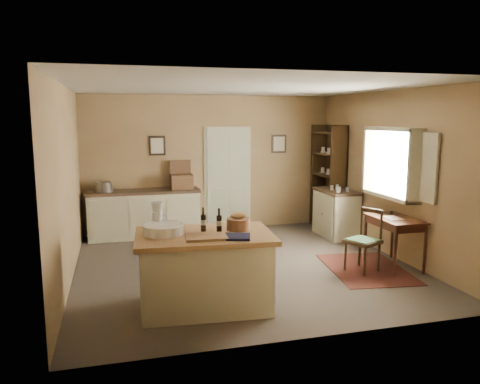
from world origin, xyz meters
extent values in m
plane|color=brown|center=(0.00, 0.00, 0.00)|extent=(5.00, 5.00, 0.00)
cube|color=#9C7C55|center=(0.00, 2.50, 1.35)|extent=(5.00, 0.10, 2.70)
cube|color=#9C7C55|center=(0.00, -2.50, 1.35)|extent=(5.00, 0.10, 2.70)
cube|color=#9C7C55|center=(-2.50, 0.00, 1.35)|extent=(0.10, 5.00, 2.70)
cube|color=#9C7C55|center=(2.50, 0.00, 1.35)|extent=(0.10, 5.00, 2.70)
plane|color=silver|center=(0.00, 0.00, 2.70)|extent=(5.00, 5.00, 0.00)
cube|color=#B9C2A0|center=(0.35, 2.47, 1.05)|extent=(0.97, 0.06, 2.11)
cube|color=black|center=(-1.05, 2.48, 1.72)|extent=(0.32, 0.02, 0.38)
cube|color=beige|center=(-1.05, 2.47, 1.72)|extent=(0.24, 0.01, 0.30)
cube|color=black|center=(1.45, 2.48, 1.72)|extent=(0.32, 0.02, 0.38)
cube|color=beige|center=(1.45, 2.47, 1.72)|extent=(0.24, 0.01, 0.30)
cube|color=beige|center=(2.38, -0.20, 1.02)|extent=(0.25, 1.32, 0.06)
cube|color=beige|center=(2.38, -0.20, 2.08)|extent=(0.25, 1.32, 0.06)
cube|color=white|center=(2.50, -0.20, 1.55)|extent=(0.01, 1.20, 1.00)
cube|color=beige|center=(2.46, -1.02, 1.55)|extent=(0.04, 0.35, 1.00)
cube|color=beige|center=(2.46, 0.62, 1.55)|extent=(0.04, 0.35, 1.00)
cube|color=beige|center=(-0.87, -1.42, 0.42)|extent=(1.56, 1.04, 0.85)
cube|color=#A3724D|center=(-0.87, -1.42, 0.88)|extent=(1.68, 1.16, 0.06)
cylinder|color=white|center=(-1.33, -1.34, 0.96)|extent=(0.47, 0.47, 0.11)
cube|color=#A3724D|center=(-0.89, -1.65, 0.92)|extent=(0.49, 0.36, 0.03)
cube|color=black|center=(-0.58, -1.71, 0.92)|extent=(0.44, 0.39, 0.02)
cylinder|color=brown|center=(-0.43, -1.34, 0.98)|extent=(0.28, 0.28, 0.14)
cylinder|color=black|center=(-0.86, -1.31, 1.05)|extent=(0.07, 0.07, 0.29)
cylinder|color=black|center=(-0.68, -1.40, 1.05)|extent=(0.07, 0.07, 0.29)
cube|color=beige|center=(-1.35, 2.20, 0.42)|extent=(2.07, 0.57, 0.85)
cube|color=#332319|center=(-1.35, 2.20, 0.88)|extent=(2.11, 0.60, 0.05)
cube|color=#543520|center=(-0.63, 2.20, 1.04)|extent=(0.41, 0.31, 0.28)
cylinder|color=#59544F|center=(-2.07, 2.20, 0.99)|extent=(0.35, 0.35, 0.18)
cube|color=#451411|center=(1.75, -0.65, 0.00)|extent=(1.30, 1.73, 0.01)
cube|color=#351910|center=(2.20, -0.65, 0.75)|extent=(0.56, 0.92, 0.03)
cube|color=#351910|center=(2.20, -0.65, 0.68)|extent=(0.50, 0.86, 0.10)
cube|color=silver|center=(2.15, -0.65, 0.77)|extent=(0.22, 0.30, 0.01)
cylinder|color=black|center=(2.30, -0.39, 0.79)|extent=(0.05, 0.05, 0.05)
cylinder|color=#351910|center=(1.96, -1.07, 0.36)|extent=(0.04, 0.04, 0.72)
cylinder|color=#351910|center=(2.44, -1.07, 0.36)|extent=(0.04, 0.04, 0.72)
cylinder|color=#351910|center=(1.96, -0.23, 0.36)|extent=(0.04, 0.04, 0.72)
cylinder|color=#351910|center=(2.44, -0.23, 0.36)|extent=(0.04, 0.04, 0.72)
cube|color=beige|center=(2.20, 1.30, 0.42)|extent=(0.54, 0.98, 0.85)
cube|color=#332319|center=(2.20, 1.30, 0.88)|extent=(0.57, 1.02, 0.05)
cylinder|color=silver|center=(2.17, 1.15, 0.95)|extent=(0.23, 0.23, 0.09)
cube|color=black|center=(2.31, 1.46, 1.06)|extent=(0.36, 0.04, 2.11)
cube|color=black|center=(2.31, 2.37, 1.06)|extent=(0.36, 0.04, 2.11)
cube|color=black|center=(2.48, 1.91, 1.06)|extent=(0.02, 0.95, 2.11)
cube|color=black|center=(2.31, 1.91, 0.05)|extent=(0.36, 0.91, 0.03)
cube|color=black|center=(2.31, 1.91, 0.58)|extent=(0.36, 0.91, 0.03)
cube|color=black|center=(2.31, 1.91, 1.11)|extent=(0.36, 0.91, 0.03)
cube|color=black|center=(2.31, 1.91, 1.53)|extent=(0.36, 0.91, 0.03)
cube|color=black|center=(2.31, 1.91, 1.95)|extent=(0.36, 0.91, 0.03)
cylinder|color=white|center=(2.31, 1.91, 1.17)|extent=(0.12, 0.12, 0.11)
camera|label=1|loc=(-1.84, -6.70, 2.26)|focal=35.00mm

